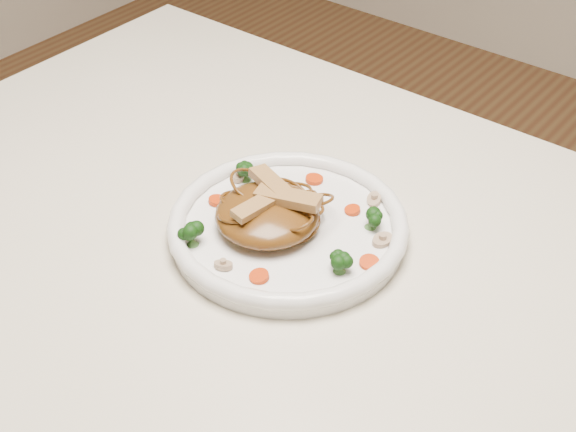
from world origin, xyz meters
The scene contains 19 objects.
table centered at (0.00, 0.00, 0.65)m, with size 1.20×0.80×0.75m.
plate centered at (-0.03, 0.03, 0.76)m, with size 0.27×0.27×0.02m, color white.
noodle_mound centered at (-0.05, 0.01, 0.78)m, with size 0.12×0.12×0.04m, color #5A3911.
chicken_a centered at (-0.03, 0.03, 0.81)m, with size 0.08×0.02×0.01m, color #AA8550.
chicken_b centered at (-0.06, 0.03, 0.81)m, with size 0.07×0.02×0.01m, color #AA8550.
chicken_c centered at (-0.05, -0.01, 0.81)m, with size 0.06×0.02×0.01m, color #AA8550.
broccoli_0 centered at (0.04, 0.08, 0.78)m, with size 0.02×0.02×0.03m, color #12390B, non-canonical shape.
broccoli_1 centered at (-0.13, 0.06, 0.78)m, with size 0.03×0.03×0.03m, color #12390B, non-canonical shape.
broccoli_2 centered at (-0.09, -0.07, 0.78)m, with size 0.03×0.03×0.03m, color #12390B, non-canonical shape.
broccoli_3 centered at (0.06, 0.00, 0.78)m, with size 0.02×0.02×0.03m, color #12390B, non-canonical shape.
carrot_0 centered at (0.01, 0.09, 0.77)m, with size 0.02×0.02×0.01m, color red.
carrot_1 centered at (-0.12, 0.01, 0.77)m, with size 0.02×0.02×0.01m, color red.
carrot_2 centered at (0.08, 0.03, 0.77)m, with size 0.02×0.02×0.01m, color red.
carrot_3 centered at (-0.06, 0.11, 0.77)m, with size 0.02×0.02×0.01m, color red.
carrot_4 centered at (0.00, -0.06, 0.77)m, with size 0.02×0.02×0.01m, color red.
mushroom_0 centered at (-0.04, -0.07, 0.77)m, with size 0.02×0.02×0.01m, color tan.
mushroom_1 centered at (0.07, 0.07, 0.77)m, with size 0.03×0.03×0.01m, color tan.
mushroom_2 centered at (-0.14, 0.06, 0.77)m, with size 0.02×0.02×0.01m, color tan.
mushroom_3 centered at (0.02, 0.12, 0.77)m, with size 0.02×0.02×0.01m, color tan.
Camera 1 is at (0.41, -0.53, 1.35)m, focal length 49.87 mm.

